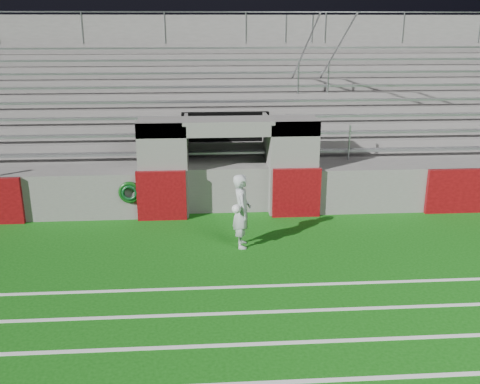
{
  "coord_description": "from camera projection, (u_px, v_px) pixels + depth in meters",
  "views": [
    {
      "loc": [
        -0.66,
        -10.58,
        5.09
      ],
      "look_at": [
        0.2,
        1.8,
        1.1
      ],
      "focal_mm": 40.0,
      "sensor_mm": 36.0,
      "label": 1
    }
  ],
  "objects": [
    {
      "name": "goalkeeper_with_ball",
      "position": [
        242.0,
        211.0,
        12.38
      ],
      "size": [
        0.47,
        0.74,
        1.76
      ],
      "color": "#B4BABE",
      "rests_on": "ground"
    },
    {
      "name": "ground",
      "position": [
        237.0,
        265.0,
        11.65
      ],
      "size": [
        90.0,
        90.0,
        0.0
      ],
      "primitive_type": "plane",
      "color": "#10540E",
      "rests_on": "ground"
    },
    {
      "name": "stadium_structure",
      "position": [
        222.0,
        128.0,
        18.76
      ],
      "size": [
        26.0,
        8.48,
        5.42
      ],
      "color": "slate",
      "rests_on": "ground"
    },
    {
      "name": "hose_coil",
      "position": [
        130.0,
        192.0,
        14.02
      ],
      "size": [
        0.6,
        0.15,
        0.6
      ],
      "color": "#0D4210",
      "rests_on": "ground"
    }
  ]
}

